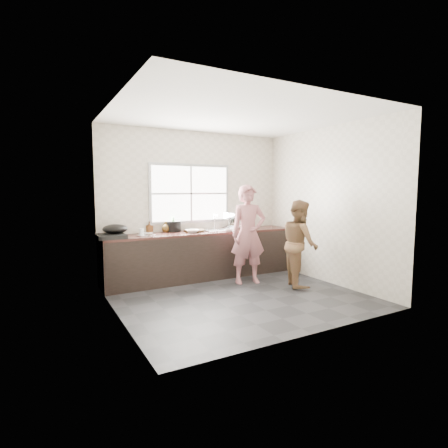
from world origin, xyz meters
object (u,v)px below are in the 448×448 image
burner (111,236)px  pot_lid_right (145,235)px  bowl_mince (192,231)px  bowl_held (229,230)px  bottle_green (173,224)px  black_pot (173,226)px  wok (115,229)px  pot_lid_left (148,235)px  dish_rack (235,220)px  woman (248,237)px  person_side (300,243)px  cutting_board (194,230)px  bowl_crabs (237,227)px  bottle_brown_tall (149,228)px  glass_jar (141,232)px  plate_food (146,233)px  bottle_brown_short (166,227)px

burner → pot_lid_right: bearing=5.3°
bowl_mince → bowl_held: bearing=-11.8°
bottle_green → black_pot: bearing=68.6°
burner → wok: wok is taller
black_pot → pot_lid_left: size_ratio=1.19×
bowl_mince → dish_rack: 1.10m
woman → pot_lid_left: (-1.57, 0.65, 0.07)m
person_side → cutting_board: size_ratio=3.75×
bowl_crabs → bottle_brown_tall: size_ratio=0.96×
black_pot → bowl_crabs: bearing=-6.3°
cutting_board → bottle_green: bearing=160.1°
bowl_crabs → bottle_brown_tall: (-1.71, 0.14, 0.07)m
person_side → bowl_crabs: 1.42m
person_side → bowl_held: bearing=59.9°
person_side → bowl_mince: size_ratio=6.12×
bottle_brown_tall → glass_jar: bearing=-133.6°
bowl_mince → bottle_green: bearing=132.9°
person_side → bottle_green: 2.26m
plate_food → pot_lid_left: 0.27m
bottle_green → bottle_brown_short: bottle_green is taller
woman → bowl_mince: bearing=154.7°
pot_lid_right → bowl_mince: bearing=-1.2°
bottle_brown_short → dish_rack: 1.44m
pot_lid_left → pot_lid_right: 0.07m
bottle_brown_short → bowl_crabs: bearing=-5.7°
bowl_crabs → woman: bearing=-107.4°
pot_lid_left → wok: bearing=177.0°
plate_food → burner: bearing=-153.2°
bottle_green → dish_rack: 1.31m
bottle_brown_short → pot_lid_left: size_ratio=0.80×
bottle_brown_short → burner: 1.08m
bowl_crabs → bowl_held: (-0.36, -0.30, 0.00)m
woman → bowl_crabs: size_ratio=8.84×
plate_food → pot_lid_left: size_ratio=1.04×
person_side → plate_food: size_ratio=6.10×
bottle_brown_short → wok: 0.97m
bottle_brown_short → pot_lid_left: (-0.41, -0.27, -0.09)m
cutting_board → bottle_green: bottle_green is taller
black_pot → glass_jar: bearing=-161.7°
cutting_board → pot_lid_left: bearing=-173.1°
woman → bottle_brown_tall: size_ratio=8.46×
bottle_green → bowl_held: bearing=-24.1°
bottle_brown_short → wok: (-0.94, -0.24, 0.04)m
bowl_mince → bottle_brown_short: bottle_brown_short is taller
glass_jar → dish_rack: dish_rack is taller
person_side → black_pot: person_side is taller
person_side → black_pot: size_ratio=5.33×
black_pot → plate_food: size_ratio=1.14×
cutting_board → pot_lid_right: bearing=-172.6°
wok → bottle_green: bearing=11.1°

